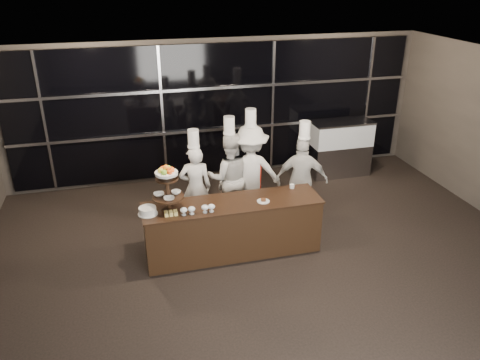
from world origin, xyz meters
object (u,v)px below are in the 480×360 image
object	(u,v)px
layer_cake	(148,211)
display_case	(340,145)
chef_b	(230,177)
chef_c	(250,172)
chef_d	(302,179)
chef_a	(195,186)
buffet_counter	(233,227)
display_stand	(167,185)

from	to	relation	value
layer_cake	display_case	world-z (taller)	display_case
chef_b	chef_c	bearing A→B (deg)	-0.51
display_case	chef_b	bearing A→B (deg)	-154.17
chef_b	chef_d	distance (m)	1.30
chef_a	display_case	bearing A→B (deg)	23.30
display_case	chef_c	size ratio (longest dim) A/B	0.64
buffet_counter	display_stand	size ratio (longest dim) A/B	3.81
chef_a	chef_c	world-z (taller)	chef_c
display_stand	chef_b	distance (m)	1.72
display_stand	chef_c	xyz separation A→B (m)	(1.60, 1.11, -0.44)
display_stand	layer_cake	world-z (taller)	display_stand
layer_cake	chef_c	bearing A→B (deg)	31.12
chef_a	display_stand	bearing A→B (deg)	-120.09
buffet_counter	display_case	bearing A→B (deg)	39.05
display_case	chef_b	xyz separation A→B (m)	(-2.86, -1.39, 0.16)
buffet_counter	chef_a	xyz separation A→B (m)	(-0.43, 0.99, 0.34)
display_stand	chef_b	world-z (taller)	chef_b
layer_cake	chef_b	bearing A→B (deg)	37.06
buffet_counter	display_case	distance (m)	3.98
chef_c	chef_d	xyz separation A→B (m)	(0.87, -0.34, -0.08)
layer_cake	chef_a	bearing A→B (deg)	49.25
chef_a	chef_b	bearing A→B (deg)	11.01
chef_c	chef_d	size ratio (longest dim) A/B	1.10
buffet_counter	display_stand	bearing A→B (deg)	-179.99
layer_cake	chef_c	xyz separation A→B (m)	(1.92, 1.16, -0.07)
chef_c	chef_a	bearing A→B (deg)	-173.21
layer_cake	display_case	distance (m)	5.10
chef_a	chef_d	distance (m)	1.91
chef_d	chef_b	bearing A→B (deg)	164.55
display_stand	chef_a	xyz separation A→B (m)	(0.57, 0.99, -0.54)
display_stand	chef_c	world-z (taller)	chef_c
buffet_counter	chef_b	size ratio (longest dim) A/B	1.44
chef_a	layer_cake	bearing A→B (deg)	-130.75
chef_a	chef_d	xyz separation A→B (m)	(1.90, -0.22, 0.02)
buffet_counter	display_stand	xyz separation A→B (m)	(-1.00, -0.00, 0.87)
display_case	chef_a	bearing A→B (deg)	-156.70
layer_cake	display_stand	bearing A→B (deg)	8.79
chef_a	chef_c	size ratio (longest dim) A/B	0.88
display_stand	chef_a	size ratio (longest dim) A/B	0.41
layer_cake	chef_b	distance (m)	1.94
chef_c	chef_d	distance (m)	0.94
display_stand	chef_d	size ratio (longest dim) A/B	0.39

